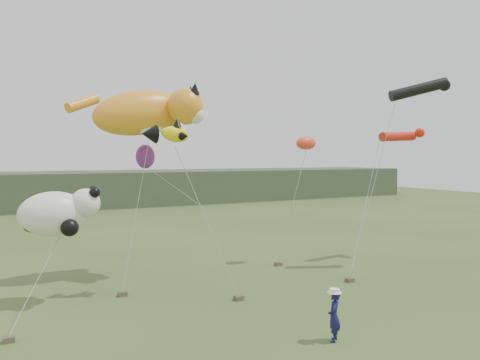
# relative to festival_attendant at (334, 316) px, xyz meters

# --- Properties ---
(ground) EXTENTS (120.00, 120.00, 0.00)m
(ground) POSITION_rel_festival_attendant_xyz_m (0.02, 1.19, -0.79)
(ground) COLOR #385123
(ground) RESTS_ON ground
(headland) EXTENTS (90.00, 13.00, 4.00)m
(headland) POSITION_rel_festival_attendant_xyz_m (-3.09, 45.88, 1.13)
(headland) COLOR #2D3D28
(headland) RESTS_ON ground
(festival_attendant) EXTENTS (0.68, 0.68, 1.58)m
(festival_attendant) POSITION_rel_festival_attendant_xyz_m (0.00, 0.00, 0.00)
(festival_attendant) COLOR #14144C
(festival_attendant) RESTS_ON ground
(sandbag_anchors) EXTENTS (14.53, 5.04, 0.18)m
(sandbag_anchors) POSITION_rel_festival_attendant_xyz_m (-1.07, 6.46, -0.70)
(sandbag_anchors) COLOR brown
(sandbag_anchors) RESTS_ON ground
(cat_kite) EXTENTS (6.21, 3.31, 2.88)m
(cat_kite) POSITION_rel_festival_attendant_xyz_m (-2.65, 10.49, 7.14)
(cat_kite) COLOR orange
(cat_kite) RESTS_ON ground
(fish_kite) EXTENTS (2.05, 1.37, 1.06)m
(fish_kite) POSITION_rel_festival_attendant_xyz_m (-2.97, 7.32, 5.97)
(fish_kite) COLOR yellow
(fish_kite) RESTS_ON ground
(tube_kites) EXTENTS (3.79, 3.34, 3.33)m
(tube_kites) POSITION_rel_festival_attendant_xyz_m (11.00, 6.85, 7.56)
(tube_kites) COLOR black
(tube_kites) RESTS_ON ground
(panda_kite) EXTENTS (3.07, 1.99, 1.91)m
(panda_kite) POSITION_rel_festival_attendant_xyz_m (-7.11, 8.07, 2.82)
(panda_kite) COLOR white
(panda_kite) RESTS_ON ground
(misc_kites) EXTENTS (9.40, 3.02, 1.70)m
(misc_kites) POSITION_rel_festival_attendant_xyz_m (1.12, 10.85, 5.33)
(misc_kites) COLOR #F24226
(misc_kites) RESTS_ON ground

